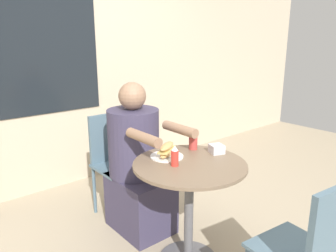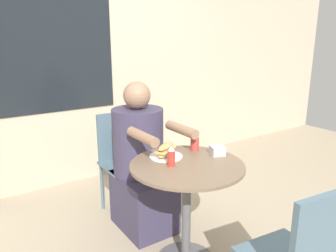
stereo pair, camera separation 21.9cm
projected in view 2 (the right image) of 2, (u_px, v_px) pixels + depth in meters
name	position (u px, v px, depth m)	size (l,w,h in m)	color
storefront_wall	(81.00, 47.00, 3.30)	(8.00, 0.09, 2.80)	#B7A88E
cafe_table	(187.00, 191.00, 2.12)	(0.73, 0.73, 0.72)	brown
diner_chair	(121.00, 153.00, 2.86)	(0.38, 0.38, 0.87)	slate
seated_diner	(141.00, 168.00, 2.58)	(0.40, 0.71, 1.18)	#38334C
sandwich_on_plate	(166.00, 152.00, 2.18)	(0.22, 0.22, 0.09)	white
drink_cup	(195.00, 143.00, 2.31)	(0.06, 0.06, 0.11)	#B73D38
napkin_box	(217.00, 151.00, 2.22)	(0.12, 0.12, 0.06)	silver
condiment_bottle	(171.00, 156.00, 2.02)	(0.05, 0.05, 0.13)	red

